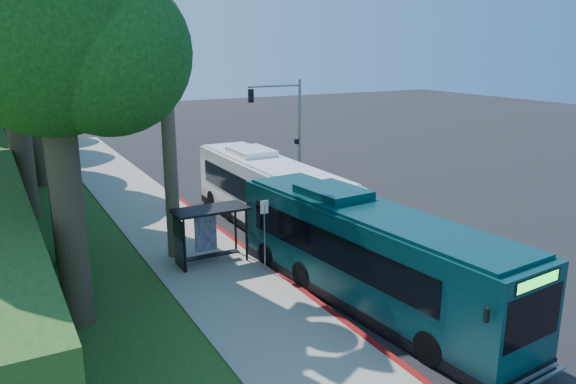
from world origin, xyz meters
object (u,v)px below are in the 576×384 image
pickup (314,191)px  white_bus (268,193)px  bus_shelter (204,225)px  teal_bus (367,253)px

pickup → white_bus: bearing=-133.8°
bus_shelter → pickup: bus_shelter is taller
bus_shelter → pickup: size_ratio=0.62×
pickup → teal_bus: bearing=-100.5°
bus_shelter → white_bus: size_ratio=0.24×
white_bus → teal_bus: (-0.68, -9.46, 0.02)m
teal_bus → pickup: teal_bus is taller
white_bus → teal_bus: teal_bus is taller
bus_shelter → teal_bus: teal_bus is taller
bus_shelter → teal_bus: 7.48m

